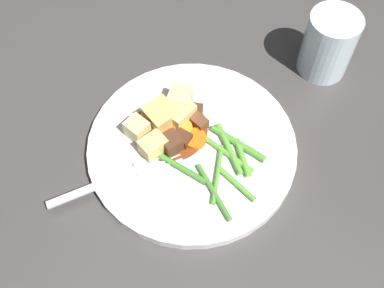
% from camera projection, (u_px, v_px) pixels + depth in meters
% --- Properties ---
extents(ground_plane, '(3.00, 3.00, 0.00)m').
position_uv_depth(ground_plane, '(192.00, 150.00, 0.62)').
color(ground_plane, '#423F3D').
extents(dinner_plate, '(0.27, 0.27, 0.02)m').
position_uv_depth(dinner_plate, '(192.00, 147.00, 0.61)').
color(dinner_plate, white).
rests_on(dinner_plate, ground_plane).
extents(stew_sauce, '(0.10, 0.10, 0.00)m').
position_uv_depth(stew_sauce, '(169.00, 130.00, 0.62)').
color(stew_sauce, brown).
rests_on(stew_sauce, dinner_plate).
extents(carrot_slice_0, '(0.03, 0.03, 0.01)m').
position_uv_depth(carrot_slice_0, '(146.00, 122.00, 0.62)').
color(carrot_slice_0, orange).
rests_on(carrot_slice_0, dinner_plate).
extents(carrot_slice_1, '(0.03, 0.03, 0.01)m').
position_uv_depth(carrot_slice_1, '(197.00, 141.00, 0.60)').
color(carrot_slice_1, orange).
rests_on(carrot_slice_1, dinner_plate).
extents(carrot_slice_2, '(0.04, 0.04, 0.01)m').
position_uv_depth(carrot_slice_2, '(159.00, 109.00, 0.63)').
color(carrot_slice_2, orange).
rests_on(carrot_slice_2, dinner_plate).
extents(carrot_slice_3, '(0.04, 0.04, 0.01)m').
position_uv_depth(carrot_slice_3, '(164.00, 134.00, 0.61)').
color(carrot_slice_3, orange).
rests_on(carrot_slice_3, dinner_plate).
extents(carrot_slice_4, '(0.03, 0.03, 0.01)m').
position_uv_depth(carrot_slice_4, '(183.00, 129.00, 0.61)').
color(carrot_slice_4, orange).
rests_on(carrot_slice_4, dinner_plate).
extents(potato_chunk_0, '(0.04, 0.04, 0.03)m').
position_uv_depth(potato_chunk_0, '(180.00, 100.00, 0.63)').
color(potato_chunk_0, '#EAD68C').
rests_on(potato_chunk_0, dinner_plate).
extents(potato_chunk_1, '(0.03, 0.04, 0.03)m').
position_uv_depth(potato_chunk_1, '(153.00, 146.00, 0.59)').
color(potato_chunk_1, '#E5CC7A').
rests_on(potato_chunk_1, dinner_plate).
extents(potato_chunk_2, '(0.04, 0.04, 0.03)m').
position_uv_depth(potato_chunk_2, '(178.00, 113.00, 0.62)').
color(potato_chunk_2, '#E5CC7A').
rests_on(potato_chunk_2, dinner_plate).
extents(potato_chunk_3, '(0.05, 0.04, 0.03)m').
position_uv_depth(potato_chunk_3, '(160.00, 118.00, 0.61)').
color(potato_chunk_3, '#DBBC6B').
rests_on(potato_chunk_3, dinner_plate).
extents(potato_chunk_4, '(0.03, 0.03, 0.03)m').
position_uv_depth(potato_chunk_4, '(137.00, 129.00, 0.60)').
color(potato_chunk_4, '#EAD68C').
rests_on(potato_chunk_4, dinner_plate).
extents(meat_chunk_0, '(0.02, 0.02, 0.02)m').
position_uv_depth(meat_chunk_0, '(182.00, 139.00, 0.60)').
color(meat_chunk_0, '#4C2B19').
rests_on(meat_chunk_0, dinner_plate).
extents(meat_chunk_1, '(0.03, 0.03, 0.02)m').
position_uv_depth(meat_chunk_1, '(171.00, 143.00, 0.59)').
color(meat_chunk_1, '#56331E').
rests_on(meat_chunk_1, dinner_plate).
extents(meat_chunk_2, '(0.02, 0.02, 0.02)m').
position_uv_depth(meat_chunk_2, '(199.00, 123.00, 0.61)').
color(meat_chunk_2, brown).
rests_on(meat_chunk_2, dinner_plate).
extents(meat_chunk_3, '(0.03, 0.03, 0.02)m').
position_uv_depth(meat_chunk_3, '(194.00, 114.00, 0.62)').
color(meat_chunk_3, '#4C2B19').
rests_on(meat_chunk_3, dinner_plate).
extents(green_bean_0, '(0.05, 0.04, 0.01)m').
position_uv_depth(green_bean_0, '(242.00, 157.00, 0.59)').
color(green_bean_0, '#66AD42').
rests_on(green_bean_0, dinner_plate).
extents(green_bean_1, '(0.07, 0.05, 0.01)m').
position_uv_depth(green_bean_1, '(229.00, 149.00, 0.60)').
color(green_bean_1, '#66AD42').
rests_on(green_bean_1, dinner_plate).
extents(green_bean_2, '(0.08, 0.01, 0.01)m').
position_uv_depth(green_bean_2, '(238.00, 143.00, 0.60)').
color(green_bean_2, '#599E38').
rests_on(green_bean_2, dinner_plate).
extents(green_bean_3, '(0.05, 0.07, 0.01)m').
position_uv_depth(green_bean_3, '(217.00, 174.00, 0.58)').
color(green_bean_3, '#599E38').
rests_on(green_bean_3, dinner_plate).
extents(green_bean_4, '(0.06, 0.02, 0.01)m').
position_uv_depth(green_bean_4, '(236.00, 184.00, 0.57)').
color(green_bean_4, '#66AD42').
rests_on(green_bean_4, dinner_plate).
extents(green_bean_5, '(0.07, 0.01, 0.01)m').
position_uv_depth(green_bean_5, '(182.00, 169.00, 0.58)').
color(green_bean_5, '#4C8E33').
rests_on(green_bean_5, dinner_plate).
extents(green_bean_6, '(0.08, 0.04, 0.01)m').
position_uv_depth(green_bean_6, '(214.00, 192.00, 0.57)').
color(green_bean_6, '#4C8E33').
rests_on(green_bean_6, dinner_plate).
extents(green_bean_7, '(0.08, 0.01, 0.01)m').
position_uv_depth(green_bean_7, '(229.00, 155.00, 0.60)').
color(green_bean_7, '#66AD42').
rests_on(green_bean_7, dinner_plate).
extents(fork, '(0.09, 0.16, 0.00)m').
position_uv_depth(fork, '(120.00, 177.00, 0.58)').
color(fork, silver).
rests_on(fork, dinner_plate).
extents(water_glass, '(0.07, 0.07, 0.10)m').
position_uv_depth(water_glass, '(328.00, 44.00, 0.65)').
color(water_glass, silver).
rests_on(water_glass, ground_plane).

